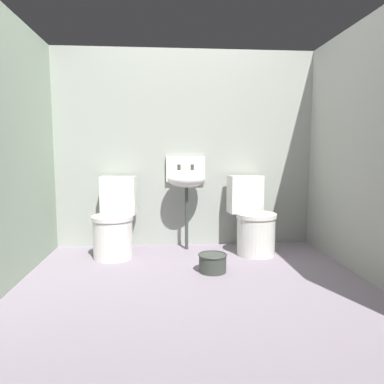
{
  "coord_description": "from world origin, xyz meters",
  "views": [
    {
      "loc": [
        -0.23,
        -2.65,
        1.05
      ],
      "look_at": [
        0.0,
        0.31,
        0.7
      ],
      "focal_mm": 33.22,
      "sensor_mm": 36.0,
      "label": 1
    }
  ],
  "objects_px": {
    "sink": "(186,178)",
    "bucket": "(213,262)",
    "toilet_left": "(115,224)",
    "toilet_right": "(253,221)"
  },
  "relations": [
    {
      "from": "sink",
      "to": "bucket",
      "type": "height_order",
      "value": "sink"
    },
    {
      "from": "toilet_left",
      "to": "bucket",
      "type": "xyz_separation_m",
      "value": [
        0.91,
        -0.57,
        -0.24
      ]
    },
    {
      "from": "toilet_right",
      "to": "toilet_left",
      "type": "bearing_deg",
      "value": -9.57
    },
    {
      "from": "bucket",
      "to": "toilet_left",
      "type": "bearing_deg",
      "value": 148.02
    },
    {
      "from": "toilet_right",
      "to": "bucket",
      "type": "relative_size",
      "value": 3.07
    },
    {
      "from": "toilet_left",
      "to": "toilet_right",
      "type": "distance_m",
      "value": 1.4
    },
    {
      "from": "sink",
      "to": "toilet_right",
      "type": "bearing_deg",
      "value": -15.53
    },
    {
      "from": "bucket",
      "to": "toilet_right",
      "type": "bearing_deg",
      "value": 49.07
    },
    {
      "from": "toilet_right",
      "to": "sink",
      "type": "distance_m",
      "value": 0.82
    },
    {
      "from": "toilet_left",
      "to": "toilet_right",
      "type": "relative_size",
      "value": 1.0
    }
  ]
}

